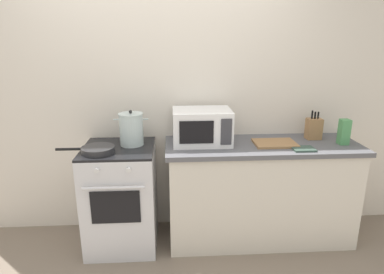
{
  "coord_description": "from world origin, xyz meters",
  "views": [
    {
      "loc": [
        0.11,
        -2.11,
        1.81
      ],
      "look_at": [
        0.28,
        0.6,
        1.0
      ],
      "focal_mm": 31.22,
      "sensor_mm": 36.0,
      "label": 1
    }
  ],
  "objects": [
    {
      "name": "microwave",
      "position": [
        0.37,
        0.68,
        1.07
      ],
      "size": [
        0.5,
        0.37,
        0.3
      ],
      "color": "white",
      "rests_on": "countertop_right"
    },
    {
      "name": "back_wall",
      "position": [
        0.3,
        0.97,
        1.25
      ],
      "size": [
        4.4,
        0.1,
        2.5
      ],
      "primitive_type": "cube",
      "color": "silver",
      "rests_on": "ground_plane"
    },
    {
      "name": "oven_mitt",
      "position": [
        1.19,
        0.44,
        0.93
      ],
      "size": [
        0.18,
        0.14,
        0.02
      ],
      "primitive_type": "cube",
      "color": "#384C42",
      "rests_on": "countertop_right"
    },
    {
      "name": "knife_block",
      "position": [
        1.4,
        0.74,
        1.02
      ],
      "size": [
        0.13,
        0.1,
        0.26
      ],
      "color": "#997047",
      "rests_on": "countertop_right"
    },
    {
      "name": "frying_pan",
      "position": [
        -0.49,
        0.47,
        0.95
      ],
      "size": [
        0.47,
        0.27,
        0.05
      ],
      "color": "#28282B",
      "rests_on": "stove"
    },
    {
      "name": "pasta_box",
      "position": [
        1.59,
        0.57,
        1.03
      ],
      "size": [
        0.08,
        0.08,
        0.22
      ],
      "primitive_type": "cube",
      "color": "#4C9356",
      "rests_on": "countertop_right"
    },
    {
      "name": "lower_cabinet_right",
      "position": [
        0.9,
        0.62,
        0.44
      ],
      "size": [
        1.64,
        0.56,
        0.88
      ],
      "primitive_type": "cube",
      "color": "beige",
      "rests_on": "ground_plane"
    },
    {
      "name": "stove",
      "position": [
        -0.35,
        0.6,
        0.46
      ],
      "size": [
        0.6,
        0.64,
        0.92
      ],
      "color": "silver",
      "rests_on": "ground_plane"
    },
    {
      "name": "cutting_board",
      "position": [
        1.0,
        0.6,
        0.93
      ],
      "size": [
        0.36,
        0.26,
        0.02
      ],
      "primitive_type": "cube",
      "color": "#997047",
      "rests_on": "countertop_right"
    },
    {
      "name": "stock_pot",
      "position": [
        -0.24,
        0.67,
        1.06
      ],
      "size": [
        0.29,
        0.21,
        0.31
      ],
      "color": "silver",
      "rests_on": "stove"
    },
    {
      "name": "countertop_right",
      "position": [
        0.9,
        0.62,
        0.9
      ],
      "size": [
        1.7,
        0.6,
        0.04
      ],
      "primitive_type": "cube",
      "color": "#59595E",
      "rests_on": "lower_cabinet_right"
    }
  ]
}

